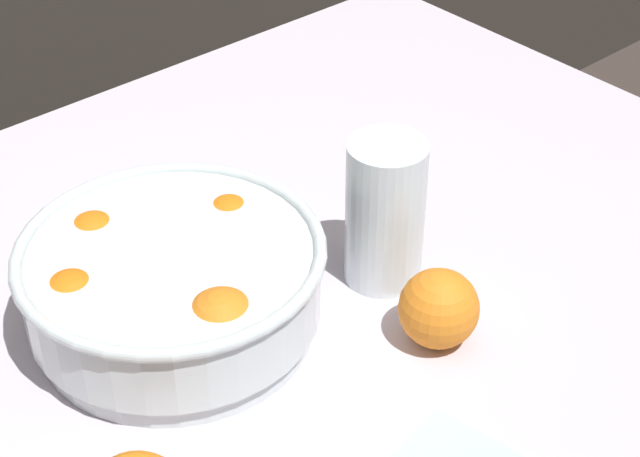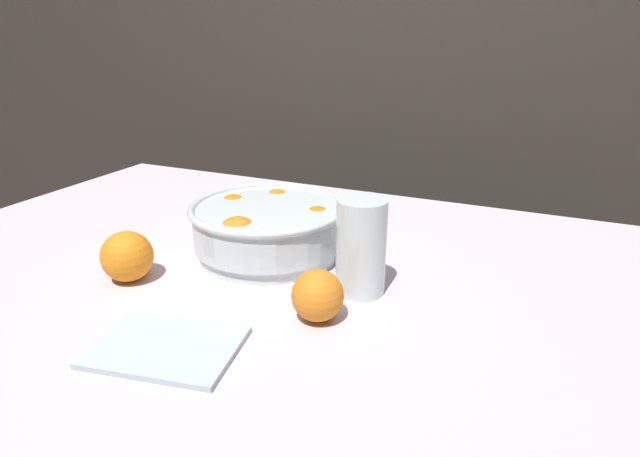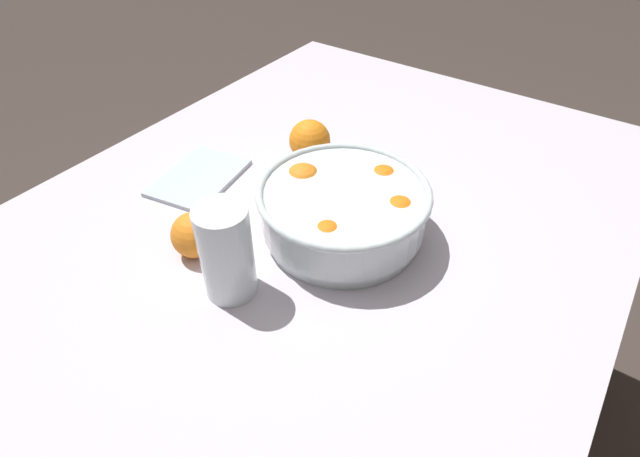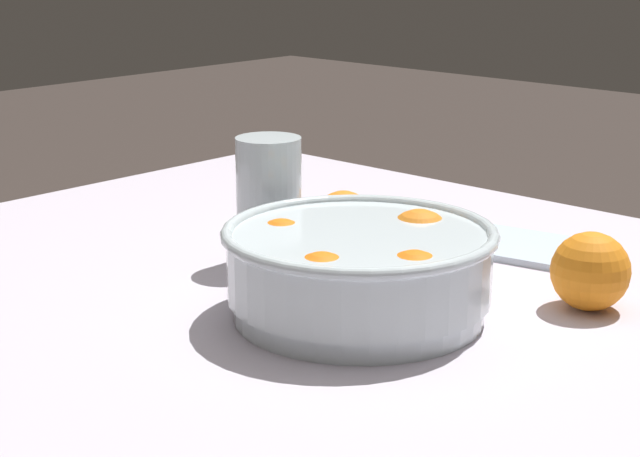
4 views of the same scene
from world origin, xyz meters
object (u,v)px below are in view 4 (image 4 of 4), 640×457
Objects in this scene: fruit_bowl at (361,269)px; orange_loose_near_bowl at (343,220)px; orange_loose_front at (590,271)px; juice_glass at (269,206)px.

orange_loose_near_bowl is at bearing -44.42° from fruit_bowl.
orange_loose_front reaches higher than orange_loose_near_bowl.
fruit_bowl is at bearing 160.90° from juice_glass.
juice_glass is at bearing 17.59° from orange_loose_front.
fruit_bowl is 3.77× the size of orange_loose_near_bowl.
juice_glass is 0.36m from orange_loose_front.
orange_loose_front is (-0.34, -0.11, -0.03)m from juice_glass.
orange_loose_near_bowl is (0.17, -0.16, -0.02)m from fruit_bowl.
orange_loose_front is at bearing -130.53° from fruit_bowl.
orange_loose_near_bowl is 0.89× the size of orange_loose_front.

